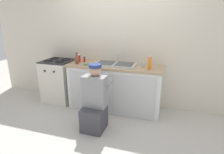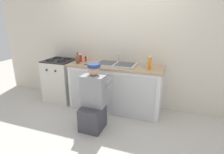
{
  "view_description": "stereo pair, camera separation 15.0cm",
  "coord_description": "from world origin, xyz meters",
  "px_view_note": "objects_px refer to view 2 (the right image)",
  "views": [
    {
      "loc": [
        1.01,
        -3.09,
        1.81
      ],
      "look_at": [
        0.0,
        0.1,
        0.73
      ],
      "focal_mm": 30.0,
      "sensor_mm": 36.0,
      "label": 1
    },
    {
      "loc": [
        1.15,
        -3.04,
        1.81
      ],
      "look_at": [
        0.0,
        0.1,
        0.73
      ],
      "focal_mm": 30.0,
      "sensor_mm": 36.0,
      "label": 2
    }
  ],
  "objects_px": {
    "soap_bottle_orange": "(150,63)",
    "spice_bottle_red": "(86,59)",
    "soda_cup_red": "(80,58)",
    "sink_double_basin": "(116,64)",
    "plumber_person": "(93,103)",
    "cell_phone": "(87,64)",
    "vase_decorative": "(78,59)",
    "stove_range": "(61,80)",
    "water_glass": "(143,65)"
  },
  "relations": [
    {
      "from": "soap_bottle_orange",
      "to": "spice_bottle_red",
      "type": "height_order",
      "value": "soap_bottle_orange"
    },
    {
      "from": "cell_phone",
      "to": "vase_decorative",
      "type": "height_order",
      "value": "vase_decorative"
    },
    {
      "from": "soda_cup_red",
      "to": "stove_range",
      "type": "bearing_deg",
      "value": -175.18
    },
    {
      "from": "stove_range",
      "to": "spice_bottle_red",
      "type": "height_order",
      "value": "spice_bottle_red"
    },
    {
      "from": "soap_bottle_orange",
      "to": "spice_bottle_red",
      "type": "bearing_deg",
      "value": 172.1
    },
    {
      "from": "vase_decorative",
      "to": "soap_bottle_orange",
      "type": "height_order",
      "value": "soap_bottle_orange"
    },
    {
      "from": "soap_bottle_orange",
      "to": "sink_double_basin",
      "type": "bearing_deg",
      "value": 170.24
    },
    {
      "from": "sink_double_basin",
      "to": "stove_range",
      "type": "xyz_separation_m",
      "value": [
        -1.3,
        -0.0,
        -0.47
      ]
    },
    {
      "from": "stove_range",
      "to": "vase_decorative",
      "type": "xyz_separation_m",
      "value": [
        0.55,
        -0.14,
        0.54
      ]
    },
    {
      "from": "cell_phone",
      "to": "spice_bottle_red",
      "type": "height_order",
      "value": "spice_bottle_red"
    },
    {
      "from": "water_glass",
      "to": "soap_bottle_orange",
      "type": "relative_size",
      "value": 0.4
    },
    {
      "from": "soda_cup_red",
      "to": "sink_double_basin",
      "type": "bearing_deg",
      "value": -2.8
    },
    {
      "from": "soda_cup_red",
      "to": "plumber_person",
      "type": "bearing_deg",
      "value": -50.76
    },
    {
      "from": "soda_cup_red",
      "to": "spice_bottle_red",
      "type": "height_order",
      "value": "soda_cup_red"
    },
    {
      "from": "water_glass",
      "to": "plumber_person",
      "type": "bearing_deg",
      "value": -128.69
    },
    {
      "from": "plumber_person",
      "to": "soap_bottle_orange",
      "type": "height_order",
      "value": "soap_bottle_orange"
    },
    {
      "from": "vase_decorative",
      "to": "spice_bottle_red",
      "type": "xyz_separation_m",
      "value": [
        0.06,
        0.21,
        -0.04
      ]
    },
    {
      "from": "soap_bottle_orange",
      "to": "stove_range",
      "type": "bearing_deg",
      "value": 176.7
    },
    {
      "from": "cell_phone",
      "to": "soda_cup_red",
      "type": "xyz_separation_m",
      "value": [
        -0.26,
        0.17,
        0.07
      ]
    },
    {
      "from": "sink_double_basin",
      "to": "spice_bottle_red",
      "type": "relative_size",
      "value": 7.62
    },
    {
      "from": "vase_decorative",
      "to": "soda_cup_red",
      "type": "height_order",
      "value": "vase_decorative"
    },
    {
      "from": "stove_range",
      "to": "cell_phone",
      "type": "bearing_deg",
      "value": -9.97
    },
    {
      "from": "sink_double_basin",
      "to": "soap_bottle_orange",
      "type": "distance_m",
      "value": 0.69
    },
    {
      "from": "water_glass",
      "to": "cell_phone",
      "type": "bearing_deg",
      "value": -173.17
    },
    {
      "from": "sink_double_basin",
      "to": "plumber_person",
      "type": "distance_m",
      "value": 0.95
    },
    {
      "from": "cell_phone",
      "to": "water_glass",
      "type": "relative_size",
      "value": 1.4
    },
    {
      "from": "soap_bottle_orange",
      "to": "spice_bottle_red",
      "type": "distance_m",
      "value": 1.37
    },
    {
      "from": "stove_range",
      "to": "soap_bottle_orange",
      "type": "distance_m",
      "value": 2.05
    },
    {
      "from": "vase_decorative",
      "to": "cell_phone",
      "type": "bearing_deg",
      "value": 1.24
    },
    {
      "from": "plumber_person",
      "to": "water_glass",
      "type": "bearing_deg",
      "value": 51.31
    },
    {
      "from": "vase_decorative",
      "to": "plumber_person",
      "type": "bearing_deg",
      "value": -46.4
    },
    {
      "from": "plumber_person",
      "to": "soda_cup_red",
      "type": "xyz_separation_m",
      "value": [
        -0.7,
        0.85,
        0.53
      ]
    },
    {
      "from": "cell_phone",
      "to": "soda_cup_red",
      "type": "height_order",
      "value": "soda_cup_red"
    },
    {
      "from": "vase_decorative",
      "to": "spice_bottle_red",
      "type": "relative_size",
      "value": 2.19
    },
    {
      "from": "soda_cup_red",
      "to": "soap_bottle_orange",
      "type": "xyz_separation_m",
      "value": [
        1.48,
        -0.15,
        0.04
      ]
    },
    {
      "from": "sink_double_basin",
      "to": "stove_range",
      "type": "relative_size",
      "value": 0.85
    },
    {
      "from": "stove_range",
      "to": "vase_decorative",
      "type": "height_order",
      "value": "vase_decorative"
    },
    {
      "from": "plumber_person",
      "to": "spice_bottle_red",
      "type": "distance_m",
      "value": 1.17
    },
    {
      "from": "plumber_person",
      "to": "spice_bottle_red",
      "type": "xyz_separation_m",
      "value": [
        -0.58,
        0.89,
        0.51
      ]
    },
    {
      "from": "vase_decorative",
      "to": "soda_cup_red",
      "type": "xyz_separation_m",
      "value": [
        -0.05,
        0.18,
        -0.01
      ]
    },
    {
      "from": "sink_double_basin",
      "to": "soap_bottle_orange",
      "type": "bearing_deg",
      "value": -9.76
    },
    {
      "from": "cell_phone",
      "to": "soap_bottle_orange",
      "type": "relative_size",
      "value": 0.56
    },
    {
      "from": "cell_phone",
      "to": "water_glass",
      "type": "bearing_deg",
      "value": 6.83
    },
    {
      "from": "spice_bottle_red",
      "to": "stove_range",
      "type": "bearing_deg",
      "value": -172.94
    },
    {
      "from": "plumber_person",
      "to": "water_glass",
      "type": "height_order",
      "value": "plumber_person"
    },
    {
      "from": "stove_range",
      "to": "plumber_person",
      "type": "xyz_separation_m",
      "value": [
        1.19,
        -0.81,
        -0.0
      ]
    },
    {
      "from": "spice_bottle_red",
      "to": "cell_phone",
      "type": "bearing_deg",
      "value": -55.58
    },
    {
      "from": "soda_cup_red",
      "to": "spice_bottle_red",
      "type": "bearing_deg",
      "value": 16.24
    },
    {
      "from": "vase_decorative",
      "to": "spice_bottle_red",
      "type": "distance_m",
      "value": 0.22
    },
    {
      "from": "cell_phone",
      "to": "soda_cup_red",
      "type": "bearing_deg",
      "value": 146.09
    }
  ]
}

